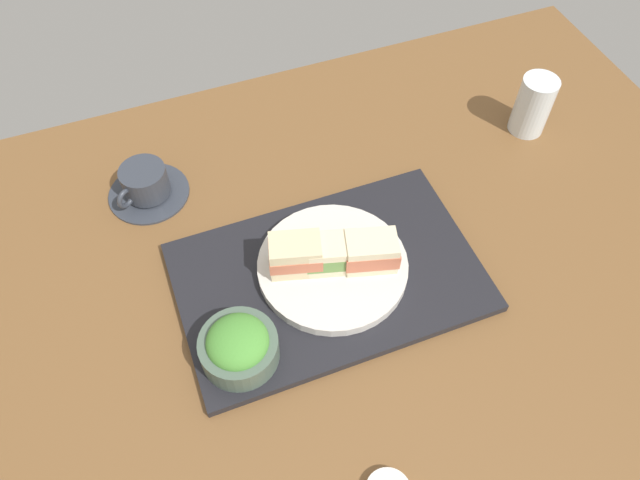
{
  "coord_description": "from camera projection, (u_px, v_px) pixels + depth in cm",
  "views": [
    {
      "loc": [
        -21.04,
        -44.05,
        77.83
      ],
      "look_at": [
        -2.34,
        5.15,
        5.0
      ],
      "focal_mm": 33.92,
      "sensor_mm": 36.0,
      "label": 1
    }
  ],
  "objects": [
    {
      "name": "salad_bowl",
      "position": [
        239.0,
        346.0,
        0.8
      ],
      "size": [
        10.75,
        10.75,
        6.45
      ],
      "color": "#4C6051",
      "rests_on": "serving_tray"
    },
    {
      "name": "sandwich_near",
      "position": [
        295.0,
        255.0,
        0.87
      ],
      "size": [
        8.69,
        6.92,
        5.81
      ],
      "color": "beige",
      "rests_on": "sandwich_plate"
    },
    {
      "name": "sandwich_plate",
      "position": [
        333.0,
        266.0,
        0.9
      ],
      "size": [
        22.53,
        22.53,
        1.66
      ],
      "primitive_type": "cylinder",
      "color": "silver",
      "rests_on": "serving_tray"
    },
    {
      "name": "sandwich_middle",
      "position": [
        333.0,
        254.0,
        0.88
      ],
      "size": [
        8.91,
        6.82,
        5.14
      ],
      "color": "beige",
      "rests_on": "sandwich_plate"
    },
    {
      "name": "sandwich_far",
      "position": [
        370.0,
        250.0,
        0.88
      ],
      "size": [
        8.88,
        6.91,
        5.42
      ],
      "color": "beige",
      "rests_on": "sandwich_plate"
    },
    {
      "name": "coffee_cup",
      "position": [
        146.0,
        185.0,
        1.0
      ],
      "size": [
        13.45,
        13.45,
        5.84
      ],
      "color": "#333842",
      "rests_on": "ground_plane"
    },
    {
      "name": "serving_tray",
      "position": [
        329.0,
        277.0,
        0.91
      ],
      "size": [
        44.86,
        28.79,
        1.45
      ],
      "primitive_type": "cube",
      "color": "black",
      "rests_on": "ground_plane"
    },
    {
      "name": "drinking_glass",
      "position": [
        533.0,
        105.0,
        1.07
      ],
      "size": [
        6.34,
        6.34,
        10.87
      ],
      "primitive_type": "cylinder",
      "color": "silver",
      "rests_on": "ground_plane"
    },
    {
      "name": "ground_plane",
      "position": [
        346.0,
        286.0,
        0.93
      ],
      "size": [
        140.0,
        100.0,
        3.0
      ],
      "primitive_type": "cube",
      "color": "brown"
    }
  ]
}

